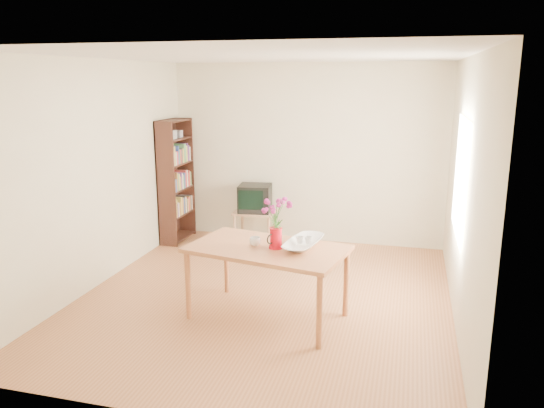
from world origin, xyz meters
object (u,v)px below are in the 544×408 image
(mug, at_px, (255,241))
(bowl, at_px, (304,227))
(pitcher, at_px, (276,239))
(television, at_px, (255,198))
(table, at_px, (267,254))

(mug, xyz_separation_m, bowl, (0.47, 0.09, 0.16))
(bowl, bearing_deg, pitcher, -156.51)
(bowl, bearing_deg, mug, -169.24)
(mug, height_order, television, television)
(pitcher, bearing_deg, mug, -156.92)
(table, bearing_deg, television, 120.48)
(table, bearing_deg, bowl, 27.80)
(television, bearing_deg, bowl, -70.15)
(table, relative_size, bowl, 3.83)
(table, height_order, bowl, bowl)
(pitcher, xyz_separation_m, mug, (-0.22, 0.02, -0.05))
(mug, relative_size, television, 0.22)
(pitcher, height_order, television, pitcher)
(pitcher, xyz_separation_m, bowl, (0.25, 0.11, 0.11))
(bowl, bearing_deg, table, -163.45)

